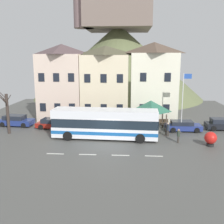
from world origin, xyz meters
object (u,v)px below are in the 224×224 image
(parked_car_01, at_px, (183,126))
(pedestrian_02, at_px, (168,129))
(parked_car_03, at_px, (223,124))
(bus_shelter, at_px, (151,106))
(parked_car_00, at_px, (16,121))
(townhouse_01, at_px, (106,83))
(transit_bus, at_px, (105,124))
(bare_tree_00, at_px, (7,112))
(harbour_buoy, at_px, (211,138))
(public_bench, at_px, (162,122))
(townhouse_00, at_px, (63,82))
(parked_car_02, at_px, (55,124))
(flagpole, at_px, (183,99))
(hilltop_castle, at_px, (118,58))
(pedestrian_00, at_px, (153,126))
(pedestrian_01, at_px, (178,135))
(townhouse_02, at_px, (153,82))

(parked_car_01, bearing_deg, pedestrian_02, -132.41)
(parked_car_03, relative_size, pedestrian_02, 2.70)
(bus_shelter, relative_size, parked_car_01, 0.88)
(parked_car_00, height_order, parked_car_01, parked_car_00)
(townhouse_01, bearing_deg, transit_bus, -85.47)
(bare_tree_00, bearing_deg, parked_car_03, 7.51)
(parked_car_01, xyz_separation_m, harbour_buoy, (1.60, -5.52, 0.19))
(parked_car_01, relative_size, public_bench, 2.52)
(parked_car_01, bearing_deg, transit_bus, -159.49)
(townhouse_00, relative_size, parked_car_02, 2.24)
(flagpole, relative_size, bare_tree_00, 1.42)
(hilltop_castle, xyz_separation_m, flagpole, (8.80, -28.87, -4.58))
(pedestrian_00, bearing_deg, public_bench, 68.23)
(parked_car_01, bearing_deg, flagpole, -114.72)
(pedestrian_00, height_order, flagpole, flagpole)
(hilltop_castle, height_order, parked_car_00, hilltop_castle)
(parked_car_01, distance_m, public_bench, 3.23)
(townhouse_00, xyz_separation_m, pedestrian_01, (14.65, -10.63, -4.45))
(pedestrian_00, bearing_deg, harbour_buoy, -38.46)
(townhouse_00, bearing_deg, transit_bus, -54.25)
(public_bench, relative_size, bare_tree_00, 0.34)
(flagpole, bearing_deg, public_bench, 123.66)
(townhouse_01, relative_size, townhouse_02, 0.96)
(parked_car_00, bearing_deg, transit_bus, -16.50)
(pedestrian_00, bearing_deg, parked_car_03, 14.52)
(townhouse_01, xyz_separation_m, harbour_buoy, (11.44, -11.27, -4.35))
(hilltop_castle, bearing_deg, bare_tree_00, -110.41)
(transit_bus, distance_m, pedestrian_00, 5.92)
(pedestrian_02, bearing_deg, transit_bus, -170.39)
(townhouse_00, height_order, bus_shelter, townhouse_00)
(hilltop_castle, bearing_deg, townhouse_00, -107.38)
(harbour_buoy, bearing_deg, townhouse_02, 113.66)
(hilltop_castle, height_order, harbour_buoy, hilltop_castle)
(pedestrian_00, height_order, pedestrian_01, pedestrian_00)
(parked_car_02, bearing_deg, townhouse_01, 49.40)
(townhouse_01, height_order, transit_bus, townhouse_01)
(townhouse_01, xyz_separation_m, pedestrian_01, (8.45, -10.37, -4.33))
(parked_car_03, xyz_separation_m, pedestrian_01, (-6.41, -5.57, 0.15))
(bus_shelter, xyz_separation_m, bare_tree_00, (-16.54, -2.15, -0.52))
(townhouse_01, relative_size, parked_car_01, 2.44)
(bus_shelter, distance_m, parked_car_01, 4.63)
(pedestrian_02, xyz_separation_m, harbour_buoy, (3.75, -3.06, -0.10))
(parked_car_01, xyz_separation_m, pedestrian_01, (-1.39, -4.62, 0.21))
(parked_car_00, bearing_deg, townhouse_00, 48.55)
(townhouse_00, xyz_separation_m, pedestrian_00, (12.34, -7.32, -4.37))
(parked_car_00, height_order, flagpole, flagpole)
(parked_car_03, bearing_deg, public_bench, 169.40)
(parked_car_01, xyz_separation_m, pedestrian_00, (-3.70, -1.30, 0.30))
(parked_car_00, xyz_separation_m, parked_car_01, (21.17, -1.16, -0.06))
(parked_car_02, height_order, public_bench, parked_car_02)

